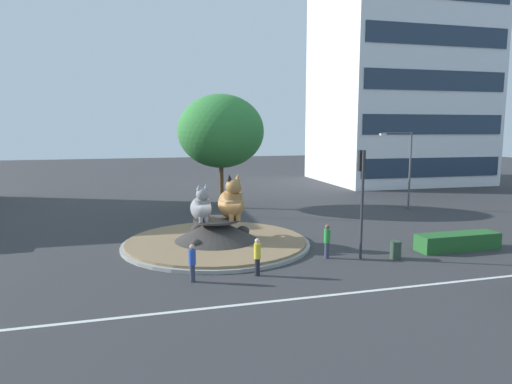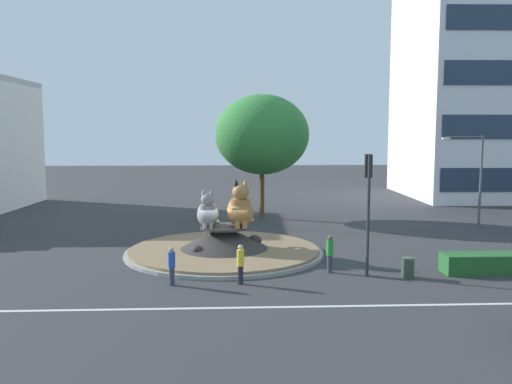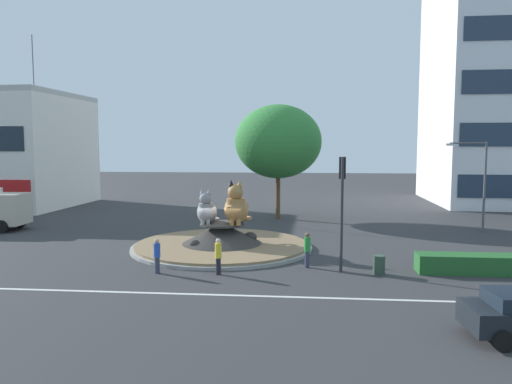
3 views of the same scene
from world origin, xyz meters
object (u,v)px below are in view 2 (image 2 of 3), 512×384
cat_statue_tabby (241,209)px  pedestrian_green_shirt (330,253)px  office_tower (500,58)px  traffic_light_mast (368,192)px  pedestrian_yellow_shirt (240,263)px  litter_bin (408,268)px  streetlight_arm (475,173)px  pedestrian_blue_shirt (172,265)px  broadleaf_tree_behind_island (262,135)px  cat_statue_grey (208,213)px

cat_statue_tabby → pedestrian_green_shirt: (4.05, -3.99, -1.51)m
office_tower → traffic_light_mast: bearing=-123.5°
pedestrian_yellow_shirt → litter_bin: bearing=-97.8°
streetlight_arm → pedestrian_blue_shirt: bearing=42.9°
traffic_light_mast → pedestrian_blue_shirt: size_ratio=3.31×
broadleaf_tree_behind_island → pedestrian_green_shirt: broadleaf_tree_behind_island is taller
office_tower → streetlight_arm: office_tower is taller
cat_statue_tabby → office_tower: 38.74m
cat_statue_grey → cat_statue_tabby: 1.74m
cat_statue_tabby → broadleaf_tree_behind_island: bearing=169.5°
cat_statue_tabby → pedestrian_blue_shirt: bearing=-29.6°
streetlight_arm → pedestrian_yellow_shirt: (-16.16, -13.02, -2.85)m
broadleaf_tree_behind_island → streetlight_arm: size_ratio=1.49×
pedestrian_blue_shirt → broadleaf_tree_behind_island: bearing=144.5°
office_tower → streetlight_arm: (-10.63, -18.28, -10.22)m
traffic_light_mast → pedestrian_blue_shirt: (-8.68, -1.32, -2.92)m
office_tower → pedestrian_blue_shirt: 45.13m
pedestrian_yellow_shirt → litter_bin: pedestrian_yellow_shirt is taller
pedestrian_yellow_shirt → streetlight_arm: bearing=-64.4°
pedestrian_yellow_shirt → pedestrian_blue_shirt: bearing=77.8°
cat_statue_grey → pedestrian_yellow_shirt: (1.63, -5.61, -1.34)m
pedestrian_blue_shirt → litter_bin: bearing=73.8°
streetlight_arm → pedestrian_green_shirt: 16.75m
pedestrian_yellow_shirt → cat_statue_tabby: bearing=-14.3°
cat_statue_grey → pedestrian_green_shirt: (5.78, -3.91, -1.32)m
streetlight_arm → pedestrian_yellow_shirt: 20.95m
pedestrian_yellow_shirt → pedestrian_blue_shirt: 2.91m
office_tower → pedestrian_blue_shirt: office_tower is taller
traffic_light_mast → litter_bin: traffic_light_mast is taller
traffic_light_mast → broadleaf_tree_behind_island: bearing=16.5°
office_tower → streetlight_arm: 23.48m
pedestrian_blue_shirt → pedestrian_green_shirt: bearing=83.6°
pedestrian_yellow_shirt → broadleaf_tree_behind_island: bearing=-19.4°
traffic_light_mast → pedestrian_yellow_shirt: bearing=105.9°
broadleaf_tree_behind_island → pedestrian_blue_shirt: broadleaf_tree_behind_island is taller
traffic_light_mast → cat_statue_grey: bearing=63.1°
cat_statue_grey → broadleaf_tree_behind_island: 13.35m
cat_statue_tabby → streetlight_arm: size_ratio=0.41×
traffic_light_mast → litter_bin: (1.72, -0.56, -3.35)m
cat_statue_tabby → litter_bin: size_ratio=2.87×
pedestrian_green_shirt → office_tower: bearing=-117.3°
broadleaf_tree_behind_island → pedestrian_yellow_shirt: broadleaf_tree_behind_island is taller
broadleaf_tree_behind_island → pedestrian_blue_shirt: bearing=-105.2°
cat_statue_tabby → litter_bin: 9.13m
office_tower → pedestrian_green_shirt: bearing=-126.0°
traffic_light_mast → pedestrian_blue_shirt: traffic_light_mast is taller
broadleaf_tree_behind_island → traffic_light_mast: bearing=-76.9°
traffic_light_mast → streetlight_arm: bearing=-38.0°
streetlight_arm → pedestrian_green_shirt: size_ratio=3.59×
pedestrian_blue_shirt → traffic_light_mast: bearing=78.3°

